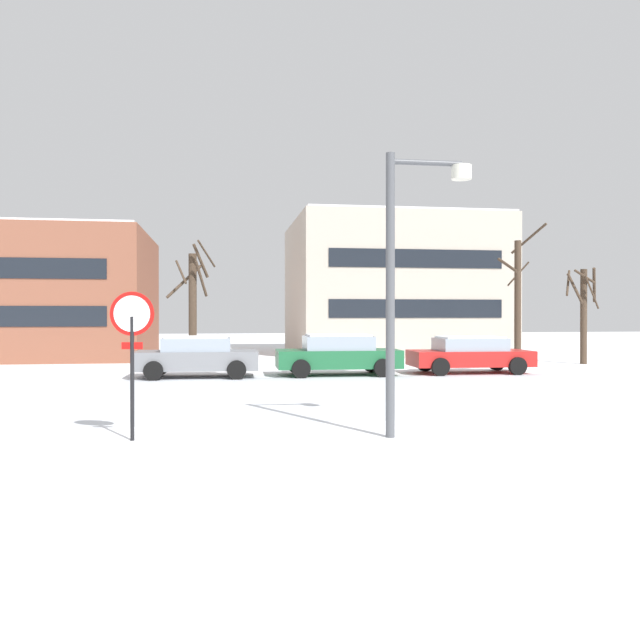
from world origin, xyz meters
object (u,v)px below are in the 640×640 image
object	(u,v)px
stop_sign	(132,336)
parked_car_red	(470,354)
parked_car_gray	(197,356)
street_lamp	(406,262)
parked_car_green	(338,354)

from	to	relation	value
stop_sign	parked_car_red	world-z (taller)	stop_sign
stop_sign	parked_car_gray	bearing A→B (deg)	86.53
street_lamp	parked_car_green	bearing A→B (deg)	85.73
street_lamp	parked_car_red	xyz separation A→B (m)	(5.82, 11.77, -2.39)
street_lamp	parked_car_red	bearing A→B (deg)	63.69
parked_car_green	parked_car_red	xyz separation A→B (m)	(4.94, 0.05, -0.04)
street_lamp	parked_car_red	distance (m)	13.35
parked_car_gray	parked_car_red	bearing A→B (deg)	0.75
stop_sign	parked_car_green	distance (m)	12.71
parked_car_red	parked_car_green	bearing A→B (deg)	-179.45
stop_sign	parked_car_gray	size ratio (longest dim) A/B	0.61
parked_car_gray	parked_car_red	size ratio (longest dim) A/B	0.95
parked_car_gray	parked_car_green	distance (m)	4.94
parked_car_green	parked_car_gray	bearing A→B (deg)	-179.05
parked_car_green	parked_car_red	bearing A→B (deg)	0.55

